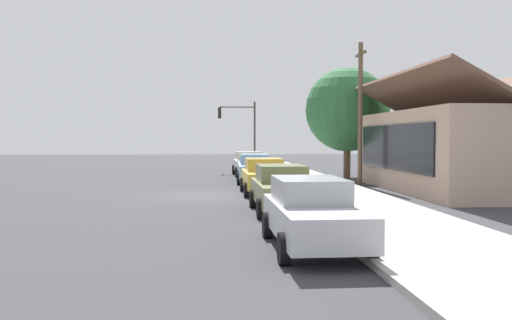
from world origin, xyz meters
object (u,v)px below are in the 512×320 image
object	(u,v)px
car_skyblue	(255,168)
car_olive	(282,188)
car_silver	(312,213)
utility_pole_wooden	(360,111)
car_mustard	(264,176)
traffic_light_main	(240,125)
shade_tree	(347,110)
fire_hydrant_red	(302,186)
car_ivory	(249,163)

from	to	relation	value
car_skyblue	car_olive	distance (m)	12.64
car_silver	utility_pole_wooden	world-z (taller)	utility_pole_wooden
car_skyblue	utility_pole_wooden	size ratio (longest dim) A/B	0.66
car_mustard	traffic_light_main	bearing A→B (deg)	-179.60
car_mustard	traffic_light_main	size ratio (longest dim) A/B	0.87
shade_tree	fire_hydrant_red	world-z (taller)	shade_tree
car_olive	fire_hydrant_red	size ratio (longest dim) A/B	6.49
car_ivory	fire_hydrant_red	world-z (taller)	car_ivory
car_olive	utility_pole_wooden	world-z (taller)	utility_pole_wooden
utility_pole_wooden	car_olive	bearing A→B (deg)	-28.06
utility_pole_wooden	fire_hydrant_red	distance (m)	7.80
car_mustard	car_silver	distance (m)	12.38
shade_tree	utility_pole_wooden	distance (m)	6.01
car_olive	car_silver	world-z (taller)	same
car_skyblue	traffic_light_main	xyz separation A→B (m)	(-10.16, -0.29, 2.67)
car_ivory	car_olive	xyz separation A→B (m)	(18.40, -0.05, 0.00)
car_mustard	car_silver	xyz separation A→B (m)	(12.38, -0.06, 0.00)
car_olive	car_silver	xyz separation A→B (m)	(6.19, -0.09, 0.00)
shade_tree	traffic_light_main	distance (m)	9.35
car_mustard	utility_pole_wooden	size ratio (longest dim) A/B	0.60
utility_pole_wooden	car_skyblue	bearing A→B (deg)	-115.41
car_silver	traffic_light_main	bearing A→B (deg)	179.66
car_ivory	car_silver	bearing A→B (deg)	-2.24
car_olive	traffic_light_main	distance (m)	22.96
car_ivory	traffic_light_main	size ratio (longest dim) A/B	0.84
car_mustard	traffic_light_main	distance (m)	16.83
utility_pole_wooden	fire_hydrant_red	xyz separation A→B (m)	(5.76, -4.00, -3.43)
car_skyblue	car_mustard	world-z (taller)	same
car_mustard	car_silver	size ratio (longest dim) A/B	0.93
car_mustard	traffic_light_main	xyz separation A→B (m)	(-16.61, -0.25, 2.68)
utility_pole_wooden	fire_hydrant_red	size ratio (longest dim) A/B	10.56
car_mustard	car_olive	size ratio (longest dim) A/B	0.98
car_skyblue	car_silver	bearing A→B (deg)	1.64
car_olive	shade_tree	world-z (taller)	shade_tree
car_skyblue	car_silver	size ratio (longest dim) A/B	1.01
car_skyblue	fire_hydrant_red	bearing A→B (deg)	11.30
shade_tree	utility_pole_wooden	size ratio (longest dim) A/B	0.93
car_silver	car_olive	bearing A→B (deg)	178.45
car_olive	traffic_light_main	world-z (taller)	traffic_light_main
car_olive	car_mustard	bearing A→B (deg)	179.66
car_olive	shade_tree	size ratio (longest dim) A/B	0.66
shade_tree	car_ivory	bearing A→B (deg)	-111.19
car_silver	traffic_light_main	world-z (taller)	traffic_light_main
car_mustard	fire_hydrant_red	xyz separation A→B (m)	(1.85, 1.41, -0.32)
car_skyblue	car_mustard	distance (m)	6.45
car_mustard	shade_tree	xyz separation A→B (m)	(-9.85, 6.17, 3.47)
car_silver	shade_tree	xyz separation A→B (m)	(-22.24, 6.23, 3.46)
shade_tree	traffic_light_main	size ratio (longest dim) A/B	1.33
car_skyblue	car_olive	size ratio (longest dim) A/B	1.07
car_ivory	car_mustard	bearing A→B (deg)	-2.31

